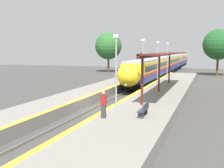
# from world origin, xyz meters

# --- Properties ---
(ground_plane) EXTENTS (120.00, 120.00, 0.00)m
(ground_plane) POSITION_xyz_m (0.00, 0.00, 0.00)
(ground_plane) COLOR #423F3D
(rail_left) EXTENTS (0.08, 90.00, 0.15)m
(rail_left) POSITION_xyz_m (-0.72, 0.00, 0.07)
(rail_left) COLOR slate
(rail_left) RESTS_ON ground_plane
(rail_right) EXTENTS (0.08, 90.00, 0.15)m
(rail_right) POSITION_xyz_m (0.72, 0.00, 0.07)
(rail_right) COLOR slate
(rail_right) RESTS_ON ground_plane
(train) EXTENTS (2.92, 69.93, 3.87)m
(train) POSITION_xyz_m (0.00, 42.05, 2.22)
(train) COLOR black
(train) RESTS_ON ground_plane
(platform_right) EXTENTS (4.99, 64.00, 0.92)m
(platform_right) POSITION_xyz_m (4.21, 0.00, 0.46)
(platform_right) COLOR gray
(platform_right) RESTS_ON ground_plane
(platform_left) EXTENTS (3.59, 64.00, 0.92)m
(platform_left) POSITION_xyz_m (-3.51, 0.00, 0.46)
(platform_left) COLOR gray
(platform_left) RESTS_ON ground_plane
(platform_bench) EXTENTS (0.44, 1.68, 0.89)m
(platform_bench) POSITION_xyz_m (5.00, -5.05, 1.39)
(platform_bench) COLOR #2D333D
(platform_bench) RESTS_ON platform_right
(person_waiting) EXTENTS (0.36, 0.23, 1.76)m
(person_waiting) POSITION_xyz_m (2.63, -6.37, 1.83)
(person_waiting) COLOR #333338
(person_waiting) RESTS_ON platform_right
(railway_signal) EXTENTS (0.28, 0.28, 4.77)m
(railway_signal) POSITION_xyz_m (-2.42, 24.94, 2.89)
(railway_signal) COLOR #59595E
(railway_signal) RESTS_ON ground_plane
(lamppost_near) EXTENTS (0.36, 0.20, 5.51)m
(lamppost_near) POSITION_xyz_m (2.32, -2.88, 4.06)
(lamppost_near) COLOR #9E9EA3
(lamppost_near) RESTS_ON platform_right
(lamppost_mid) EXTENTS (0.36, 0.20, 5.51)m
(lamppost_mid) POSITION_xyz_m (2.32, 5.95, 4.06)
(lamppost_mid) COLOR #9E9EA3
(lamppost_mid) RESTS_ON platform_right
(lamppost_far) EXTENTS (0.36, 0.20, 5.51)m
(lamppost_far) POSITION_xyz_m (2.32, 14.78, 4.06)
(lamppost_far) COLOR #9E9EA3
(lamppost_far) RESTS_ON platform_right
(lamppost_farthest) EXTENTS (0.36, 0.20, 5.51)m
(lamppost_farthest) POSITION_xyz_m (2.32, 23.60, 4.06)
(lamppost_farthest) COLOR #9E9EA3
(lamppost_farthest) RESTS_ON platform_right
(station_canopy) EXTENTS (2.02, 18.43, 4.06)m
(station_canopy) POSITION_xyz_m (4.53, 6.48, 4.71)
(station_canopy) COLOR #511E19
(station_canopy) RESTS_ON platform_right
(background_tree_left) EXTENTS (6.25, 6.25, 9.25)m
(background_tree_left) POSITION_xyz_m (-13.87, 39.72, 6.11)
(background_tree_left) COLOR brown
(background_tree_left) RESTS_ON ground_plane
(background_tree_right) EXTENTS (6.20, 6.20, 9.44)m
(background_tree_right) POSITION_xyz_m (10.38, 38.30, 6.33)
(background_tree_right) COLOR brown
(background_tree_right) RESTS_ON ground_plane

